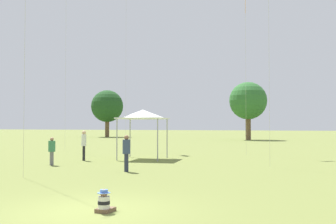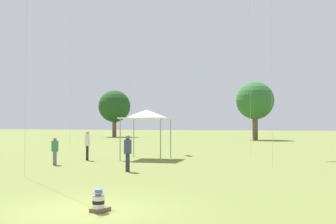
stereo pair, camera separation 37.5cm
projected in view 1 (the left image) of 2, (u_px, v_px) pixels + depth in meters
ground_plane at (88, 211)px, 10.01m from camera, size 300.00×300.00×0.00m
seated_toddler at (104, 203)px, 9.87m from camera, size 0.41×0.49×0.58m
person_standing_0 at (126, 150)px, 18.44m from camera, size 0.45×0.45×1.72m
person_standing_1 at (52, 149)px, 21.40m from camera, size 0.38×0.38×1.52m
person_standing_2 at (84, 142)px, 24.18m from camera, size 0.40×0.40×1.85m
canopy_tent at (143, 115)px, 25.35m from camera, size 3.12×3.12×3.18m
distant_tree_0 at (248, 101)px, 58.00m from camera, size 5.54×5.54×8.55m
distant_tree_1 at (107, 106)px, 71.75m from camera, size 5.84×5.84×8.56m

